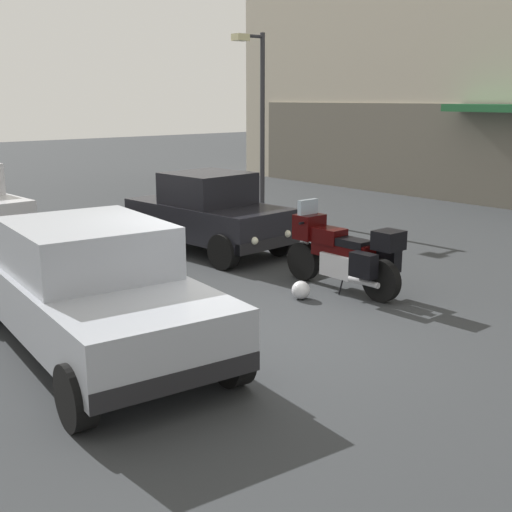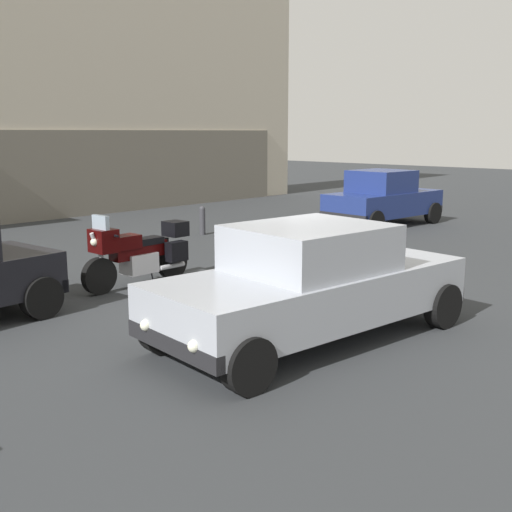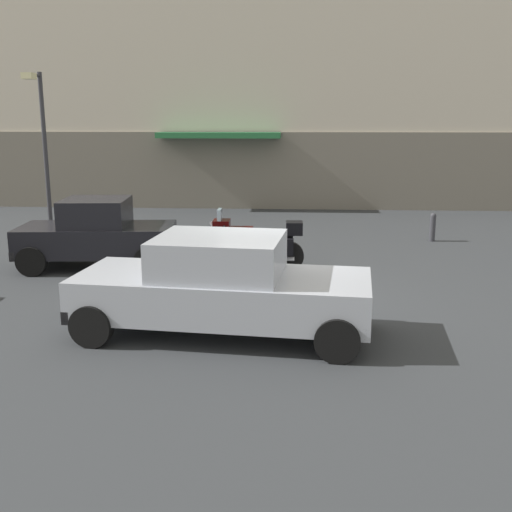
{
  "view_description": "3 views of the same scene",
  "coord_description": "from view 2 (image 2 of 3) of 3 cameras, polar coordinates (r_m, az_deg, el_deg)",
  "views": [
    {
      "loc": [
        6.07,
        -5.03,
        2.96
      ],
      "look_at": [
        -0.35,
        0.43,
        0.94
      ],
      "focal_mm": 46.2,
      "sensor_mm": 36.0,
      "label": 1
    },
    {
      "loc": [
        -7.34,
        -6.75,
        2.75
      ],
      "look_at": [
        0.27,
        0.46,
        0.69
      ],
      "focal_mm": 44.46,
      "sensor_mm": 36.0,
      "label": 2
    },
    {
      "loc": [
        0.16,
        -10.68,
        3.32
      ],
      "look_at": [
        -0.52,
        0.59,
        0.74
      ],
      "focal_mm": 42.74,
      "sensor_mm": 36.0,
      "label": 3
    }
  ],
  "objects": [
    {
      "name": "car_sedan_far",
      "position": [
        8.41,
        5.01,
        -2.42
      ],
      "size": [
        4.7,
        2.33,
        1.56
      ],
      "rotation": [
        0.0,
        0.0,
        3.04
      ],
      "color": "#9EA3AD",
      "rests_on": "ground"
    },
    {
      "name": "bollard_curbside",
      "position": [
        17.19,
        -4.85,
        3.3
      ],
      "size": [
        0.16,
        0.16,
        0.78
      ],
      "color": "#333338",
      "rests_on": "ground"
    },
    {
      "name": "motorcycle",
      "position": [
        11.58,
        -10.48,
        0.36
      ],
      "size": [
        2.26,
        0.77,
        1.36
      ],
      "rotation": [
        0.0,
        0.0,
        3.16
      ],
      "color": "black",
      "rests_on": "ground"
    },
    {
      "name": "helmet",
      "position": [
        10.99,
        -8.25,
        -2.71
      ],
      "size": [
        0.28,
        0.28,
        0.28
      ],
      "primitive_type": "sphere",
      "color": "silver",
      "rests_on": "ground"
    },
    {
      "name": "ground_plane",
      "position": [
        10.34,
        0.81,
        -4.28
      ],
      "size": [
        80.0,
        80.0,
        0.0
      ],
      "primitive_type": "plane",
      "color": "#2D3033"
    },
    {
      "name": "car_hatchback_near",
      "position": [
        19.16,
        11.35,
        5.1
      ],
      "size": [
        3.96,
        2.02,
        1.64
      ],
      "rotation": [
        0.0,
        0.0,
        -0.07
      ],
      "color": "navy",
      "rests_on": "ground"
    }
  ]
}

